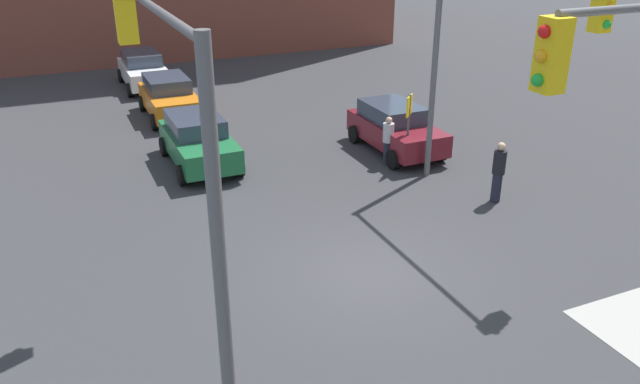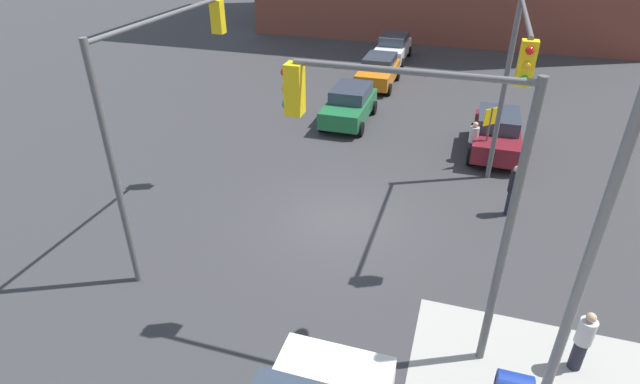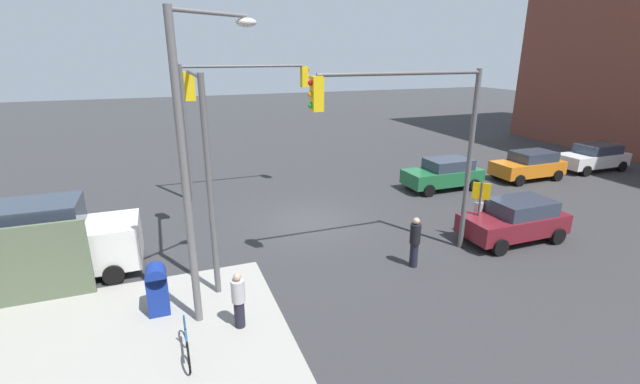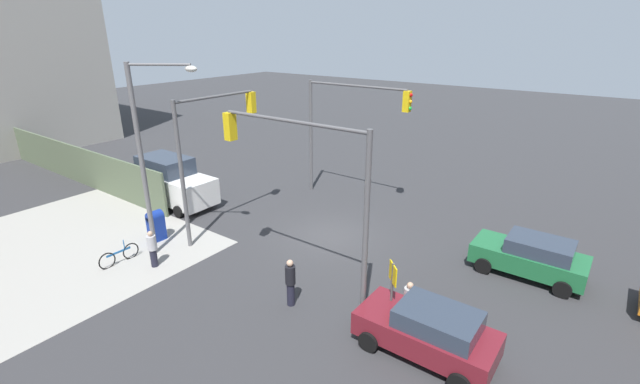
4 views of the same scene
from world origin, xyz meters
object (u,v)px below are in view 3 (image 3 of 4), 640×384
traffic_signal_nw_corner (415,128)px  mailbox_blue (157,288)px  pedestrian_waiting (415,241)px  coupe_maroon (515,220)px  pedestrian_walking_north (239,300)px  coupe_white (593,157)px  bicycle_leaning_on_fence (187,343)px  hatchback_orange (529,165)px  traffic_signal_se_corner (236,103)px  street_lamp_corner (195,150)px  coupe_green (444,174)px  van_white_delivery (44,243)px  traffic_signal_ne_corner (200,134)px  pedestrian_crossing (478,215)px

traffic_signal_nw_corner → mailbox_blue: (8.34, 0.50, -3.91)m
traffic_signal_nw_corner → pedestrian_waiting: 3.80m
coupe_maroon → pedestrian_walking_north: size_ratio=2.56×
coupe_white → coupe_maroon: (12.51, 6.47, -0.00)m
pedestrian_waiting → bicycle_leaning_on_fence: 7.88m
hatchback_orange → coupe_maroon: bearing=41.5°
traffic_signal_nw_corner → coupe_white: (-17.21, -6.30, -3.82)m
traffic_signal_se_corner → mailbox_blue: 11.07m
pedestrian_waiting → pedestrian_walking_north: size_ratio=1.12×
hatchback_orange → street_lamp_corner: bearing=21.0°
coupe_green → hatchback_orange: bearing=177.9°
street_lamp_corner → van_white_delivery: size_ratio=1.48×
pedestrian_walking_north → traffic_signal_se_corner: bearing=-154.0°
street_lamp_corner → coupe_green: size_ratio=1.93×
traffic_signal_ne_corner → mailbox_blue: (1.70, 2.25, -3.82)m
coupe_white → bicycle_leaning_on_fence: (24.95, 8.99, -0.50)m
mailbox_blue → traffic_signal_nw_corner: bearing=-176.6°
pedestrian_waiting → bicycle_leaning_on_fence: size_ratio=1.02×
traffic_signal_nw_corner → mailbox_blue: bearing=3.4°
traffic_signal_ne_corner → hatchback_orange: traffic_signal_ne_corner is taller
mailbox_blue → van_white_delivery: bearing=-44.5°
van_white_delivery → traffic_signal_se_corner: bearing=-139.5°
traffic_signal_nw_corner → coupe_green: size_ratio=1.57×
mailbox_blue → coupe_maroon: 13.05m
traffic_signal_ne_corner → pedestrian_walking_north: bearing=94.6°
pedestrian_waiting → pedestrian_walking_north: pedestrian_waiting is taller
coupe_white → pedestrian_waiting: bearing=22.0°
coupe_white → traffic_signal_nw_corner: bearing=20.1°
coupe_green → street_lamp_corner: bearing=29.4°
mailbox_blue → coupe_maroon: bearing=-178.6°
traffic_signal_nw_corner → traffic_signal_ne_corner: (6.64, -1.75, -0.09)m
coupe_white → pedestrian_crossing: 14.66m
traffic_signal_se_corner → pedestrian_walking_north: 11.85m
traffic_signal_ne_corner → street_lamp_corner: 2.87m
coupe_maroon → pedestrian_crossing: size_ratio=2.51×
street_lamp_corner → coupe_white: street_lamp_corner is taller
coupe_maroon → van_white_delivery: van_white_delivery is taller
traffic_signal_se_corner → coupe_maroon: traffic_signal_se_corner is taller
traffic_signal_ne_corner → bicycle_leaning_on_fence: 6.24m
traffic_signal_ne_corner → coupe_white: traffic_signal_ne_corner is taller
van_white_delivery → traffic_signal_nw_corner: bearing=166.9°
coupe_maroon → van_white_delivery: bearing=-10.0°
traffic_signal_nw_corner → van_white_delivery: traffic_signal_nw_corner is taller
traffic_signal_ne_corner → coupe_green: 14.12m
traffic_signal_se_corner → van_white_delivery: 10.28m
hatchback_orange → bicycle_leaning_on_fence: bearing=24.3°
coupe_green → bicycle_leaning_on_fence: bearing=33.1°
van_white_delivery → bicycle_leaning_on_fence: bearing=125.6°
traffic_signal_nw_corner → coupe_white: bearing=-159.9°
coupe_maroon → traffic_signal_nw_corner: bearing=-2.2°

